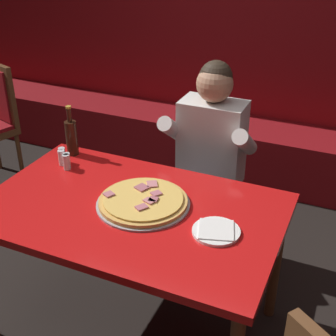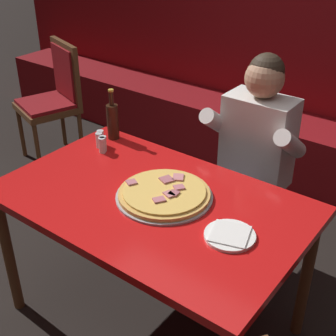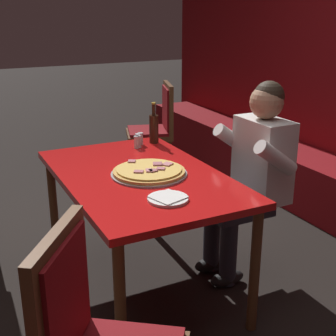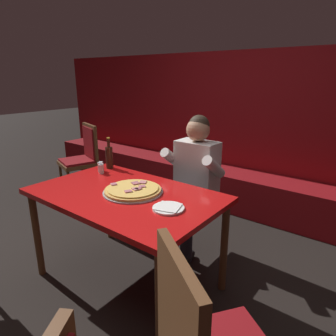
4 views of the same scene
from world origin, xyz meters
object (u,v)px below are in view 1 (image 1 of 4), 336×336
Objects in this scene: main_dining_table at (131,221)px; shaker_red_pepper_flakes at (62,156)px; shaker_parmesan at (62,158)px; beer_bottle at (72,136)px; pizza at (143,201)px; shaker_oregano at (67,163)px; shaker_black_pepper at (67,161)px; plate_white_paper at (216,231)px; diner_seated_blue_shirt at (206,160)px.

shaker_red_pepper_flakes is at bearing 155.97° from main_dining_table.
shaker_parmesan reaches higher than main_dining_table.
beer_bottle is 0.15m from shaker_parmesan.
shaker_red_pepper_flakes reaches higher than pizza.
shaker_oregano is (-0.53, 0.15, 0.02)m from pizza.
shaker_red_pepper_flakes is at bearing 144.68° from shaker_black_pepper.
shaker_red_pepper_flakes and shaker_parmesan have the same top height.
plate_white_paper is 2.44× the size of shaker_red_pepper_flakes.
shaker_black_pepper is 0.81m from diner_seated_blue_shirt.
beer_bottle is at bearing 158.88° from plate_white_paper.
main_dining_table is at bearing -136.12° from pizza.
main_dining_table is 0.60m from shaker_parmesan.
plate_white_paper is 2.44× the size of shaker_parmesan.
shaker_parmesan is 0.05m from shaker_black_pepper.
main_dining_table is at bearing -99.69° from diner_seated_blue_shirt.
shaker_parmesan is at bearing -143.32° from diner_seated_blue_shirt.
main_dining_table is 0.73m from diner_seated_blue_shirt.
shaker_oregano is 0.02m from shaker_black_pepper.
diner_seated_blue_shirt is at bearing 83.40° from pizza.
shaker_oregano is 1.00× the size of shaker_black_pepper.
pizza is at bearing 169.63° from plate_white_paper.
beer_bottle reaches higher than shaker_oregano.
plate_white_paper is 1.03m from shaker_red_pepper_flakes.
plate_white_paper is 1.01m from shaker_parmesan.
shaker_red_pepper_flakes is (-0.60, 0.21, 0.02)m from pizza.
pizza reaches higher than main_dining_table.
diner_seated_blue_shirt reaches higher than main_dining_table.
plate_white_paper is at bearing -10.37° from pizza.
shaker_red_pepper_flakes is at bearing -88.35° from beer_bottle.
shaker_parmesan reaches higher than plate_white_paper.
shaker_parmesan is 1.00× the size of shaker_black_pepper.
shaker_oregano is (0.07, -0.06, 0.00)m from shaker_red_pepper_flakes.
pizza is 0.68m from diner_seated_blue_shirt.
diner_seated_blue_shirt is at bearing 39.61° from shaker_black_pepper.
beer_bottle is 3.40× the size of shaker_parmesan.
pizza is 0.55m from shaker_oregano.
beer_bottle reaches higher than main_dining_table.
shaker_parmesan is (0.02, -0.03, 0.00)m from shaker_red_pepper_flakes.
shaker_red_pepper_flakes is at bearing 121.25° from shaker_parmesan.
diner_seated_blue_shirt is at bearing 40.84° from shaker_oregano.
shaker_oregano reaches higher than plate_white_paper.
plate_white_paper reaches higher than main_dining_table.
main_dining_table is 0.55m from shaker_black_pepper.
shaker_parmesan is at bearing 157.71° from main_dining_table.
shaker_red_pepper_flakes and shaker_oregano have the same top height.
beer_bottle is (-0.56, 0.36, 0.19)m from main_dining_table.
main_dining_table is at bearing -22.45° from shaker_black_pepper.
diner_seated_blue_shirt reaches higher than plate_white_paper.
beer_bottle is 0.13m from shaker_red_pepper_flakes.
pizza is at bearing -16.71° from shaker_black_pepper.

